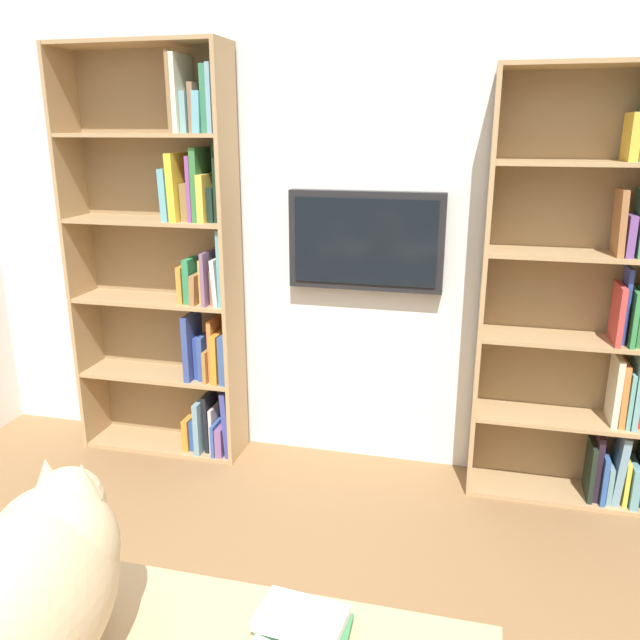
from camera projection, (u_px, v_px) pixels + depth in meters
wall_back at (358, 217)px, 3.31m from camera, size 4.52×0.06×2.70m
bookshelf_left at (603, 303)px, 2.98m from camera, size 0.89×0.28×2.07m
bookshelf_right at (176, 265)px, 3.46m from camera, size 0.93×0.28×2.21m
wall_mounted_tv at (365, 241)px, 3.25m from camera, size 0.80×0.07×0.51m
cat at (31, 587)px, 1.19m from camera, size 0.29×0.61×0.38m
desk_book_stack at (303, 622)px, 1.34m from camera, size 0.20×0.14×0.04m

